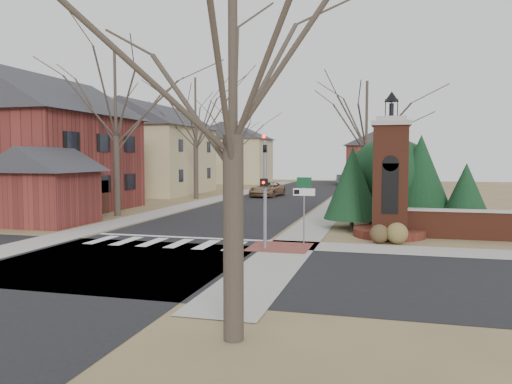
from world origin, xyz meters
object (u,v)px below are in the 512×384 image
(sign_post, at_px, (304,197))
(brick_gate_monument, at_px, (390,188))
(traffic_signal_pole, at_px, (265,183))
(pickup_truck, at_px, (267,189))
(distant_car, at_px, (342,180))

(sign_post, distance_m, brick_gate_monument, 4.55)
(traffic_signal_pole, height_order, sign_post, traffic_signal_pole)
(traffic_signal_pole, distance_m, pickup_truck, 25.93)
(sign_post, distance_m, pickup_truck, 24.86)
(traffic_signal_pole, bearing_deg, brick_gate_monument, 43.24)
(brick_gate_monument, relative_size, pickup_truck, 1.35)
(brick_gate_monument, bearing_deg, pickup_truck, 117.05)
(traffic_signal_pole, height_order, brick_gate_monument, brick_gate_monument)
(traffic_signal_pole, xyz_separation_m, pickup_truck, (-5.90, 25.18, -1.92))
(sign_post, relative_size, pickup_truck, 0.57)
(brick_gate_monument, relative_size, distant_car, 1.56)
(brick_gate_monument, xyz_separation_m, pickup_truck, (-10.60, 20.76, -1.50))
(brick_gate_monument, bearing_deg, sign_post, -138.58)
(pickup_truck, height_order, distant_car, distant_car)
(sign_post, height_order, distant_car, sign_post)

